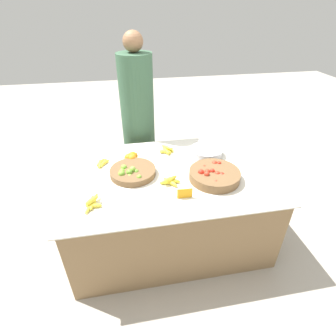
{
  "coord_description": "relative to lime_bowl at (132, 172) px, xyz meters",
  "views": [
    {
      "loc": [
        -0.33,
        -1.83,
        1.96
      ],
      "look_at": [
        0.0,
        0.0,
        0.76
      ],
      "focal_mm": 28.0,
      "sensor_mm": 36.0,
      "label": 1
    }
  ],
  "objects": [
    {
      "name": "banana_bunch_front_left",
      "position": [
        0.35,
        0.33,
        -0.01
      ],
      "size": [
        0.15,
        0.18,
        0.05
      ],
      "color": "yellow",
      "rests_on": "market_table"
    },
    {
      "name": "vendor_person",
      "position": [
        0.13,
        0.86,
        0.06
      ],
      "size": [
        0.36,
        0.36,
        1.73
      ],
      "color": "#385B42",
      "rests_on": "ground_plane"
    },
    {
      "name": "banana_bunch_middle_right",
      "position": [
        -0.31,
        -0.34,
        -0.01
      ],
      "size": [
        0.13,
        0.2,
        0.06
      ],
      "color": "yellow",
      "rests_on": "market_table"
    },
    {
      "name": "orange_pile",
      "position": [
        0.01,
        0.23,
        0.01
      ],
      "size": [
        0.13,
        0.13,
        0.08
      ],
      "color": "orange",
      "rests_on": "market_table"
    },
    {
      "name": "market_table",
      "position": [
        0.3,
        -0.03,
        -0.39
      ],
      "size": [
        1.74,
        1.2,
        0.71
      ],
      "color": "olive",
      "rests_on": "ground_plane"
    },
    {
      "name": "ground_plane",
      "position": [
        0.3,
        -0.03,
        -0.74
      ],
      "size": [
        12.0,
        12.0,
        0.0
      ],
      "primitive_type": "plane",
      "color": "#ADA599"
    },
    {
      "name": "price_sign",
      "position": [
        0.36,
        -0.38,
        0.01
      ],
      "size": [
        0.11,
        0.01,
        0.08
      ],
      "rotation": [
        0.0,
        0.0,
        -0.05
      ],
      "color": "orange",
      "rests_on": "market_table"
    },
    {
      "name": "banana_bunch_middle_left",
      "position": [
        -0.26,
        0.21,
        -0.01
      ],
      "size": [
        0.13,
        0.16,
        0.04
      ],
      "color": "yellow",
      "rests_on": "market_table"
    },
    {
      "name": "lime_bowl",
      "position": [
        0.0,
        0.0,
        0.0
      ],
      "size": [
        0.38,
        0.38,
        0.09
      ],
      "color": "brown",
      "rests_on": "market_table"
    },
    {
      "name": "metal_bowl",
      "position": [
        0.71,
        0.21,
        0.01
      ],
      "size": [
        0.3,
        0.3,
        0.07
      ],
      "color": "#B7B7BF",
      "rests_on": "market_table"
    },
    {
      "name": "tomato_basket",
      "position": [
        0.66,
        -0.18,
        0.01
      ],
      "size": [
        0.42,
        0.42,
        0.1
      ],
      "color": "brown",
      "rests_on": "market_table"
    },
    {
      "name": "banana_bunch_front_right",
      "position": [
        0.29,
        -0.18,
        -0.0
      ],
      "size": [
        0.18,
        0.15,
        0.06
      ],
      "color": "yellow",
      "rests_on": "market_table"
    }
  ]
}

